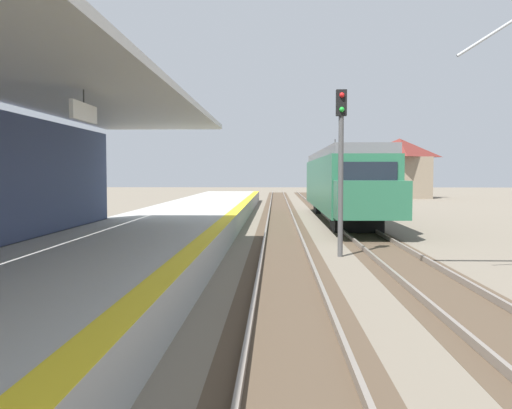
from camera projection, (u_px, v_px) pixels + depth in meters
station_platform at (121, 255)px, 14.87m from camera, size 5.00×80.00×0.91m
track_pair_nearest_platform at (284, 250)px, 18.73m from camera, size 2.34×120.00×0.16m
track_pair_middle at (387, 251)px, 18.61m from camera, size 2.34×120.00×0.16m
approaching_train at (342, 182)px, 31.05m from camera, size 2.93×19.60×4.76m
rail_signal_post at (341, 155)px, 17.46m from camera, size 0.32×0.34×5.20m
distant_trackside_house at (399, 167)px, 60.50m from camera, size 6.60×5.28×6.40m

